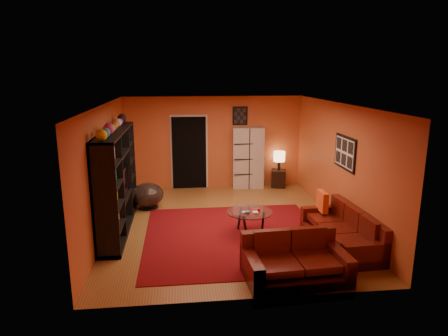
{
  "coord_description": "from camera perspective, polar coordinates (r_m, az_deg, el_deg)",
  "views": [
    {
      "loc": [
        -0.97,
        -8.16,
        3.22
      ],
      "look_at": [
        -0.03,
        0.1,
        1.24
      ],
      "focal_mm": 32.0,
      "sensor_mm": 36.0,
      "label": 1
    }
  ],
  "objects": [
    {
      "name": "wall_right",
      "position": [
        9.08,
        16.16,
        0.64
      ],
      "size": [
        0.0,
        6.0,
        6.0
      ],
      "primitive_type": "plane",
      "rotation": [
        1.57,
        0.0,
        -1.57
      ],
      "color": "#C1552A",
      "rests_on": "floor"
    },
    {
      "name": "table_lamp",
      "position": [
        11.51,
        7.9,
        1.59
      ],
      "size": [
        0.33,
        0.33,
        0.54
      ],
      "color": "black",
      "rests_on": "side_table"
    },
    {
      "name": "bowl_chair",
      "position": [
        9.91,
        -10.85,
        -3.79
      ],
      "size": [
        0.77,
        0.77,
        0.62
      ],
      "color": "black",
      "rests_on": "floor"
    },
    {
      "name": "loveseat",
      "position": [
        6.7,
        9.93,
        -12.83
      ],
      "size": [
        1.67,
        1.06,
        0.85
      ],
      "rotation": [
        0.0,
        0.0,
        1.63
      ],
      "color": "#490E09",
      "rests_on": "rug"
    },
    {
      "name": "side_table",
      "position": [
        11.66,
        7.8,
        -1.49
      ],
      "size": [
        0.49,
        0.49,
        0.5
      ],
      "primitive_type": "cube",
      "rotation": [
        0.0,
        0.0,
        -0.27
      ],
      "color": "black",
      "rests_on": "floor"
    },
    {
      "name": "wall_art_back",
      "position": [
        11.34,
        2.31,
        7.46
      ],
      "size": [
        0.42,
        0.03,
        0.52
      ],
      "primitive_type": "cube",
      "color": "black",
      "rests_on": "wall_back"
    },
    {
      "name": "sofa",
      "position": [
        8.05,
        16.92,
        -8.61
      ],
      "size": [
        0.97,
        2.14,
        0.85
      ],
      "rotation": [
        0.0,
        0.0,
        0.06
      ],
      "color": "#490E09",
      "rests_on": "rug"
    },
    {
      "name": "rug",
      "position": [
        8.2,
        1.56,
        -9.7
      ],
      "size": [
        3.6,
        3.6,
        0.01
      ],
      "primitive_type": "cube",
      "color": "#57090F",
      "rests_on": "floor"
    },
    {
      "name": "throw_pillow",
      "position": [
        8.55,
        13.86,
        -4.64
      ],
      "size": [
        0.12,
        0.42,
        0.42
      ],
      "primitive_type": "cube",
      "color": "#F6541B",
      "rests_on": "sofa"
    },
    {
      "name": "wall_front",
      "position": [
        5.59,
        3.91,
        -6.72
      ],
      "size": [
        6.0,
        0.0,
        6.0
      ],
      "primitive_type": "plane",
      "rotation": [
        -1.57,
        0.0,
        0.0
      ],
      "color": "#C1552A",
      "rests_on": "floor"
    },
    {
      "name": "floor",
      "position": [
        8.83,
        0.28,
        -7.99
      ],
      "size": [
        6.0,
        6.0,
        0.0
      ],
      "primitive_type": "plane",
      "color": "brown",
      "rests_on": "ground"
    },
    {
      "name": "coffee_table",
      "position": [
        8.21,
        3.65,
        -6.52
      ],
      "size": [
        0.94,
        0.94,
        0.47
      ],
      "rotation": [
        0.0,
        0.0,
        0.08
      ],
      "color": "silver",
      "rests_on": "floor"
    },
    {
      "name": "wall_art_right",
      "position": [
        8.74,
        16.91,
        2.13
      ],
      "size": [
        0.03,
        1.0,
        0.7
      ],
      "primitive_type": "cube",
      "color": "black",
      "rests_on": "wall_right"
    },
    {
      "name": "entertainment_unit",
      "position": [
        8.55,
        -15.05,
        -1.78
      ],
      "size": [
        0.45,
        3.0,
        2.1
      ],
      "primitive_type": "cube",
      "color": "black",
      "rests_on": "floor"
    },
    {
      "name": "tv",
      "position": [
        8.61,
        -14.65,
        -1.96
      ],
      "size": [
        0.99,
        0.13,
        0.57
      ],
      "primitive_type": "imported",
      "rotation": [
        0.0,
        0.0,
        1.57
      ],
      "color": "black",
      "rests_on": "entertainment_unit"
    },
    {
      "name": "wall_left",
      "position": [
        8.53,
        -16.64,
        -0.19
      ],
      "size": [
        0.0,
        6.0,
        6.0
      ],
      "primitive_type": "plane",
      "rotation": [
        1.57,
        0.0,
        1.57
      ],
      "color": "#C1552A",
      "rests_on": "floor"
    },
    {
      "name": "storage_cabinet",
      "position": [
        11.38,
        3.48,
        1.46
      ],
      "size": [
        0.9,
        0.47,
        1.74
      ],
      "primitive_type": "cube",
      "rotation": [
        0.0,
        0.0,
        -0.09
      ],
      "color": "beige",
      "rests_on": "floor"
    },
    {
      "name": "wall_back",
      "position": [
        11.37,
        -1.49,
        3.67
      ],
      "size": [
        6.0,
        0.0,
        6.0
      ],
      "primitive_type": "plane",
      "rotation": [
        1.57,
        0.0,
        0.0
      ],
      "color": "#C1552A",
      "rests_on": "floor"
    },
    {
      "name": "doorway",
      "position": [
        11.34,
        -4.99,
        2.16
      ],
      "size": [
        0.95,
        0.1,
        2.04
      ],
      "primitive_type": "cube",
      "color": "black",
      "rests_on": "floor"
    },
    {
      "name": "ceiling",
      "position": [
        8.25,
        0.3,
        9.08
      ],
      "size": [
        6.0,
        6.0,
        0.0
      ],
      "primitive_type": "plane",
      "rotation": [
        3.14,
        0.0,
        0.0
      ],
      "color": "white",
      "rests_on": "wall_back"
    }
  ]
}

